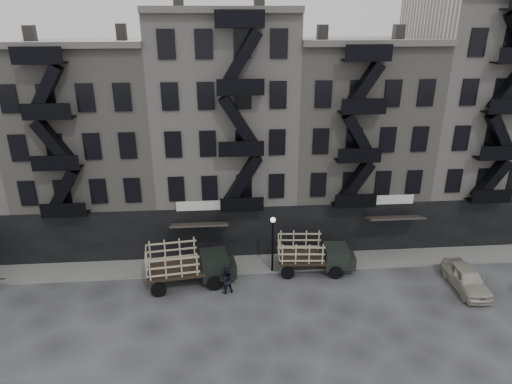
{
  "coord_description": "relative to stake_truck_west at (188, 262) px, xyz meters",
  "views": [
    {
      "loc": [
        -0.35,
        -24.8,
        17.33
      ],
      "look_at": [
        1.97,
        4.0,
        5.58
      ],
      "focal_mm": 32.0,
      "sensor_mm": 36.0,
      "label": 1
    }
  ],
  "objects": [
    {
      "name": "building_midwest",
      "position": [
        -7.28,
        8.15,
        5.84
      ],
      "size": [
        10.0,
        11.35,
        16.2
      ],
      "color": "gray",
      "rests_on": "ground"
    },
    {
      "name": "pedestrian_mid",
      "position": [
        2.45,
        -1.24,
        -0.74
      ],
      "size": [
        1.05,
        0.91,
        1.85
      ],
      "primitive_type": "imported",
      "rotation": [
        0.0,
        0.0,
        3.4
      ],
      "color": "black",
      "rests_on": "ground"
    },
    {
      "name": "sidewalk",
      "position": [
        2.72,
        2.08,
        -1.58
      ],
      "size": [
        55.0,
        2.5,
        0.15
      ],
      "primitive_type": "cube",
      "color": "slate",
      "rests_on": "ground"
    },
    {
      "name": "car_east",
      "position": [
        18.25,
        -2.04,
        -0.89
      ],
      "size": [
        1.91,
        4.54,
        1.53
      ],
      "primitive_type": "imported",
      "rotation": [
        0.0,
        0.0,
        -0.02
      ],
      "color": "#B2B0A0",
      "rests_on": "ground"
    },
    {
      "name": "stake_truck_west",
      "position": [
        0.0,
        0.0,
        0.0
      ],
      "size": [
        6.0,
        2.98,
        2.91
      ],
      "rotation": [
        0.0,
        0.0,
        0.12
      ],
      "color": "black",
      "rests_on": "ground"
    },
    {
      "name": "lamp_post",
      "position": [
        5.72,
        0.93,
        1.12
      ],
      "size": [
        0.36,
        0.36,
        4.28
      ],
      "color": "black",
      "rests_on": "ground"
    },
    {
      "name": "stake_truck_east",
      "position": [
        8.61,
        0.92,
        -0.14
      ],
      "size": [
        5.44,
        2.54,
        2.66
      ],
      "rotation": [
        0.0,
        0.0,
        -0.08
      ],
      "color": "black",
      "rests_on": "ground"
    },
    {
      "name": "ground",
      "position": [
        2.72,
        -1.67,
        -1.66
      ],
      "size": [
        140.0,
        140.0,
        0.0
      ],
      "primitive_type": "plane",
      "color": "#38383A",
      "rests_on": "ground"
    },
    {
      "name": "building_east",
      "position": [
        22.72,
        8.15,
        7.34
      ],
      "size": [
        10.0,
        11.35,
        19.2
      ],
      "color": "#ADA69F",
      "rests_on": "ground"
    },
    {
      "name": "building_mideast",
      "position": [
        12.72,
        8.15,
        5.84
      ],
      "size": [
        10.0,
        11.35,
        16.2
      ],
      "color": "gray",
      "rests_on": "ground"
    },
    {
      "name": "building_center",
      "position": [
        2.72,
        8.15,
        6.84
      ],
      "size": [
        10.0,
        11.35,
        18.2
      ],
      "color": "#ADA69F",
      "rests_on": "ground"
    }
  ]
}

